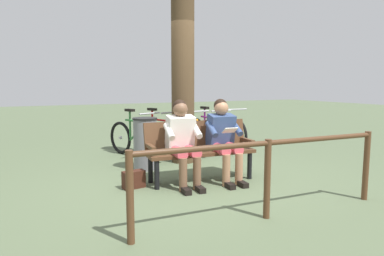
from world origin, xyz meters
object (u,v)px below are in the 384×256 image
object	(u,v)px
person_reading	(224,136)
bicycle_purple	(136,139)
bicycle_black	(227,131)
bicycle_blue	(188,135)
tree_trunk	(183,67)
bench	(199,146)
person_companion	(182,138)
bicycle_red	(209,134)
handbag	(134,179)
bicycle_orange	(158,137)
litter_bin	(145,144)

from	to	relation	value
person_reading	bicycle_purple	size ratio (longest dim) A/B	0.76
bicycle_black	bicycle_blue	world-z (taller)	same
tree_trunk	bicycle_blue	world-z (taller)	tree_trunk
person_reading	bicycle_black	distance (m)	2.76
bench	bicycle_blue	world-z (taller)	bicycle_blue
person_companion	bicycle_black	distance (m)	3.11
bicycle_red	bicycle_black	bearing A→B (deg)	103.03
bicycle_purple	bicycle_blue	bearing A→B (deg)	70.52
handbag	bicycle_black	world-z (taller)	bicycle_black
bench	bicycle_orange	size ratio (longest dim) A/B	1.01
bicycle_red	handbag	bearing A→B (deg)	-55.47
bench	bicycle_red	size ratio (longest dim) A/B	0.97
bench	litter_bin	bearing A→B (deg)	-55.86
bench	person_companion	bearing A→B (deg)	27.25
person_companion	tree_trunk	distance (m)	1.79
bench	litter_bin	size ratio (longest dim) A/B	1.88
bench	tree_trunk	bearing A→B (deg)	-98.70
bicycle_purple	bicycle_red	bearing A→B (deg)	67.59
bicycle_red	person_reading	bearing A→B (deg)	-29.71
bicycle_black	bicycle_orange	xyz separation A→B (m)	(1.72, 0.14, 0.00)
litter_bin	bicycle_purple	distance (m)	1.01
bicycle_black	person_reading	bearing A→B (deg)	-29.37
bench	handbag	xyz separation A→B (m)	(1.00, -0.00, -0.39)
person_reading	person_companion	bearing A→B (deg)	-0.05
person_reading	bicycle_black	bearing A→B (deg)	-118.45
person_reading	bicycle_blue	xyz separation A→B (m)	(-0.46, -2.16, -0.31)
tree_trunk	bicycle_purple	world-z (taller)	tree_trunk
tree_trunk	bicycle_blue	distance (m)	1.64
person_reading	handbag	xyz separation A→B (m)	(1.31, -0.20, -0.54)
person_reading	bicycle_blue	distance (m)	2.23
person_reading	tree_trunk	xyz separation A→B (m)	(0.02, -1.37, 1.05)
bench	tree_trunk	world-z (taller)	tree_trunk
bench	bicycle_orange	xyz separation A→B (m)	(-0.09, -1.95, -0.15)
person_companion	litter_bin	distance (m)	1.11
person_reading	bicycle_blue	world-z (taller)	person_reading
person_reading	bicycle_orange	xyz separation A→B (m)	(0.22, -2.14, -0.31)
person_reading	bicycle_orange	distance (m)	2.18
tree_trunk	bicycle_orange	world-z (taller)	tree_trunk
person_reading	bench	bearing A→B (deg)	-27.08
handbag	person_companion	bearing A→B (deg)	168.16
bicycle_black	bicycle_red	world-z (taller)	same
bench	bicycle_blue	bearing A→B (deg)	-106.37
handbag	bicycle_black	xyz separation A→B (m)	(-2.82, -2.09, 0.24)
person_companion	bicycle_orange	size ratio (longest dim) A/B	0.74
person_companion	handbag	distance (m)	0.88
bicycle_orange	bench	bearing A→B (deg)	-20.13
handbag	litter_bin	xyz separation A→B (m)	(-0.48, -0.93, 0.32)
bicycle_orange	bicycle_purple	world-z (taller)	same
bicycle_purple	litter_bin	bearing A→B (deg)	-30.01
bench	bicycle_black	bearing A→B (deg)	-125.94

